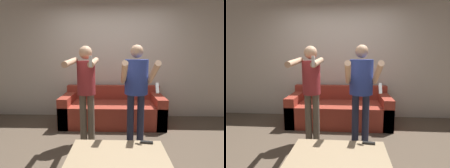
# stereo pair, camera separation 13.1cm
# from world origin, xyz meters

# --- Properties ---
(ground_plane) EXTENTS (14.00, 14.00, 0.00)m
(ground_plane) POSITION_xyz_m (0.00, 0.00, 0.00)
(ground_plane) COLOR brown
(wall_back) EXTENTS (6.40, 0.06, 2.70)m
(wall_back) POSITION_xyz_m (0.00, 1.69, 1.35)
(wall_back) COLOR beige
(wall_back) RESTS_ON ground_plane
(couch) EXTENTS (2.06, 0.87, 0.75)m
(couch) POSITION_xyz_m (0.04, 1.22, 0.27)
(couch) COLOR #9E3828
(couch) RESTS_ON ground_plane
(person_standing_left) EXTENTS (0.40, 0.73, 1.56)m
(person_standing_left) POSITION_xyz_m (-0.35, 0.31, 0.97)
(person_standing_left) COLOR #6B6051
(person_standing_left) RESTS_ON ground_plane
(person_standing_right) EXTENTS (0.48, 0.78, 1.58)m
(person_standing_right) POSITION_xyz_m (0.43, 0.32, 1.00)
(person_standing_right) COLOR #282D47
(person_standing_right) RESTS_ON ground_plane
(coffee_table) EXTENTS (1.06, 0.64, 0.38)m
(coffee_table) POSITION_xyz_m (0.15, -0.63, 0.35)
(coffee_table) COLOR tan
(coffee_table) RESTS_ON ground_plane
(remote_on_table) EXTENTS (0.15, 0.05, 0.02)m
(remote_on_table) POSITION_xyz_m (0.49, -0.37, 0.39)
(remote_on_table) COLOR black
(remote_on_table) RESTS_ON coffee_table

